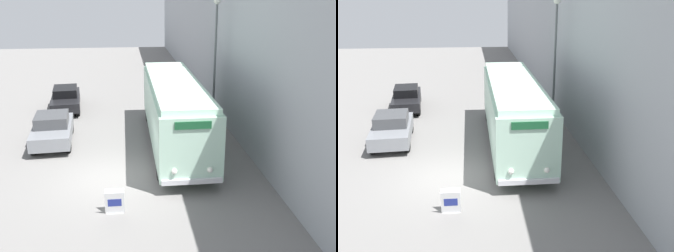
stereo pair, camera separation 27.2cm
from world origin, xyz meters
TOP-DOWN VIEW (x-y plane):
  - ground_plane at (0.00, 0.00)m, footprint 80.00×80.00m
  - building_wall_right at (6.43, 10.00)m, footprint 0.30×60.00m
  - vintage_bus at (3.03, 3.53)m, footprint 2.40×10.56m
  - sign_board at (0.21, -2.67)m, footprint 0.66×0.32m
  - streetlamp at (5.53, 6.06)m, footprint 0.36×0.36m
  - parked_car_near at (-2.96, 4.31)m, footprint 2.14×4.19m
  - parked_car_mid at (-3.12, 10.36)m, footprint 2.16×4.69m

SIDE VIEW (x-z plane):
  - ground_plane at x=0.00m, z-range 0.00..0.00m
  - sign_board at x=0.21m, z-range -0.01..0.84m
  - parked_car_mid at x=-3.12m, z-range 0.02..1.46m
  - parked_car_near at x=-2.96m, z-range 0.01..1.49m
  - vintage_bus at x=3.03m, z-range 0.19..3.43m
  - building_wall_right at x=6.43m, z-range 0.00..8.80m
  - streetlamp at x=5.53m, z-range 0.98..7.92m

